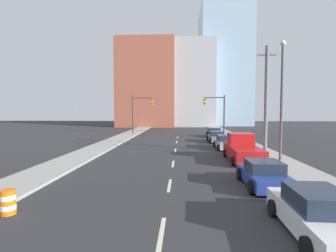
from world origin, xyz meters
The scene contains 22 objects.
sidewalk_left centered at (-8.01, 48.43, 0.08)m, with size 2.92×96.87×0.16m.
sidewalk_right centered at (8.01, 48.43, 0.08)m, with size 2.92×96.87×0.16m.
lane_stripe_at_9m centered at (0.00, 9.14, 0.00)m, with size 0.16×2.40×0.01m, color beige.
lane_stripe_at_15m centered at (0.00, 14.57, 0.00)m, with size 0.16×2.40×0.01m, color beige.
lane_stripe_at_20m centered at (0.00, 20.22, 0.00)m, with size 0.16×2.40×0.01m, color beige.
lane_stripe_at_27m centered at (0.00, 26.92, 0.00)m, with size 0.16×2.40×0.01m, color beige.
lane_stripe_at_34m centered at (0.00, 33.70, 0.00)m, with size 0.16×2.40×0.01m, color beige.
lane_stripe_at_40m centered at (0.00, 39.60, 0.00)m, with size 0.16×2.40×0.01m, color beige.
building_brick_left centered at (-8.13, 68.92, 10.59)m, with size 14.00×16.00×21.18m.
building_office_center centered at (2.70, 72.92, 10.66)m, with size 12.00×20.00×21.32m.
building_glass_right centered at (12.23, 76.92, 16.44)m, with size 13.00×20.00×32.88m.
traffic_signal_left centered at (-6.60, 43.97, 4.12)m, with size 3.52×0.35×6.48m.
traffic_signal_right centered at (6.60, 43.97, 4.12)m, with size 3.52×0.35×6.48m.
utility_pole_right_mid centered at (8.05, 24.40, 4.94)m, with size 1.60×0.32×9.64m.
traffic_barrel centered at (-6.01, 10.36, 0.47)m, with size 0.56×0.56×0.95m.
street_lamp centered at (8.21, 21.24, 5.30)m, with size 0.44×0.44×9.24m.
sedan_white centered at (4.99, 9.26, 0.67)m, with size 2.18×4.72×1.48m.
sedan_blue centered at (4.95, 14.63, 0.63)m, with size 2.19×4.22×1.36m.
pickup_truck_red centered at (5.49, 21.88, 0.86)m, with size 2.47×5.84×2.13m.
sedan_silver centered at (5.16, 28.18, 0.65)m, with size 2.12×4.59×1.43m.
sedan_gray centered at (4.98, 34.02, 0.63)m, with size 2.10×4.41×1.38m.
sedan_black centered at (5.55, 40.49, 0.62)m, with size 2.21×4.31×1.35m.
Camera 1 is at (0.66, 0.85, 3.99)m, focal length 28.00 mm.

